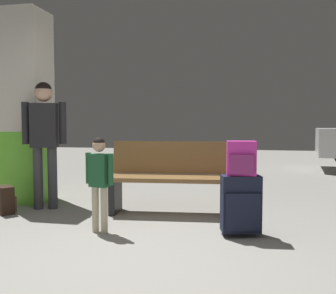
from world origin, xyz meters
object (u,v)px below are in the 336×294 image
object	(u,v)px
bench	(173,177)
adult	(44,131)
structural_pillar	(27,108)
suitcase	(241,204)
backpack_bright	(241,159)
backpack_dark_floor	(5,200)
child	(99,174)

from	to	relation	value
bench	adult	size ratio (longest dim) A/B	1.00
bench	structural_pillar	bearing A→B (deg)	173.21
suitcase	backpack_bright	bearing A→B (deg)	-143.87
bench	backpack_dark_floor	size ratio (longest dim) A/B	4.83
bench	adult	xyz separation A→B (m)	(-1.67, -0.13, 0.57)
child	adult	distance (m)	1.46
backpack_bright	child	xyz separation A→B (m)	(-1.41, -0.17, -0.17)
backpack_bright	adult	size ratio (longest dim) A/B	0.21
suitcase	backpack_bright	world-z (taller)	backpack_bright
adult	backpack_dark_floor	bearing A→B (deg)	-136.98
child	adult	size ratio (longest dim) A/B	0.59
bench	suitcase	xyz separation A→B (m)	(0.84, -0.82, -0.12)
backpack_bright	structural_pillar	bearing A→B (deg)	160.17
structural_pillar	adult	xyz separation A→B (m)	(0.48, -0.38, -0.31)
bench	child	xyz separation A→B (m)	(-0.57, -0.99, 0.16)
child	adult	xyz separation A→B (m)	(-1.10, 0.87, 0.41)
structural_pillar	child	distance (m)	2.14
child	backpack_dark_floor	size ratio (longest dim) A/B	2.87
structural_pillar	bench	distance (m)	2.34
adult	backpack_dark_floor	distance (m)	0.98
backpack_bright	backpack_dark_floor	distance (m)	2.96
suitcase	child	bearing A→B (deg)	-173.09
child	backpack_dark_floor	world-z (taller)	child
backpack_dark_floor	adult	bearing A→B (deg)	43.02
structural_pillar	suitcase	distance (m)	3.34
suitcase	child	xyz separation A→B (m)	(-1.41, -0.17, 0.28)
child	backpack_dark_floor	bearing A→B (deg)	160.11
structural_pillar	suitcase	world-z (taller)	structural_pillar
suitcase	backpack_dark_floor	distance (m)	2.90
suitcase	child	distance (m)	1.45
suitcase	backpack_dark_floor	bearing A→B (deg)	172.91
adult	structural_pillar	bearing A→B (deg)	141.35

